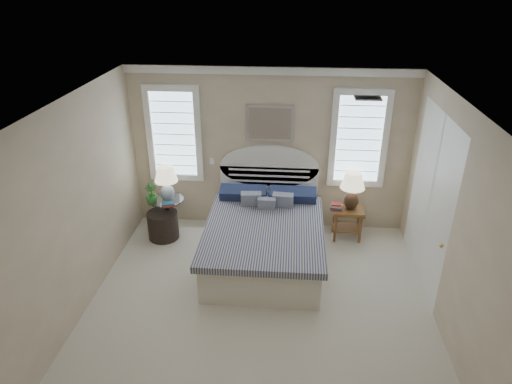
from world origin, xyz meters
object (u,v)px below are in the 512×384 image
object	(u,v)px
lamp_left	(166,180)
lamp_right	(352,187)
bed	(265,235)
floor_pot	(163,225)
nightstand_right	(348,217)
side_table_left	(168,212)

from	to	relation	value
lamp_left	lamp_right	xyz separation A→B (m)	(2.94, 0.17, -0.08)
bed	floor_pot	size ratio (longest dim) A/B	4.56
nightstand_right	lamp_left	distance (m)	2.97
nightstand_right	bed	bearing A→B (deg)	-151.97
bed	lamp_left	bearing A→B (deg)	161.24
bed	floor_pot	distance (m)	1.76
side_table_left	lamp_left	size ratio (longest dim) A/B	1.05
floor_pot	lamp_right	xyz separation A→B (m)	(3.03, 0.27, 0.69)
floor_pot	lamp_right	size ratio (longest dim) A/B	0.79
bed	lamp_left	size ratio (longest dim) A/B	3.78
floor_pot	lamp_right	bearing A→B (deg)	5.15
bed	lamp_right	bearing A→B (deg)	28.10
floor_pot	bed	bearing A→B (deg)	-14.46
lamp_left	nightstand_right	bearing A→B (deg)	2.88
floor_pot	lamp_right	distance (m)	3.12
bed	lamp_left	xyz separation A→B (m)	(-1.61, 0.55, 0.61)
bed	side_table_left	size ratio (longest dim) A/B	3.61
bed	nightstand_right	world-z (taller)	bed
bed	side_table_left	xyz separation A→B (m)	(-1.65, 0.59, 0.00)
bed	nightstand_right	distance (m)	1.47
nightstand_right	lamp_left	xyz separation A→B (m)	(-2.91, -0.15, 0.61)
lamp_right	bed	bearing A→B (deg)	-151.90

